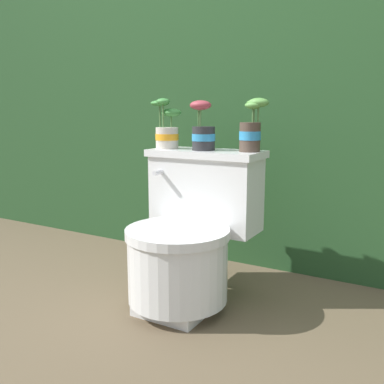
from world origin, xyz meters
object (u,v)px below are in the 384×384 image
object	(u,v)px
toilet	(189,235)
potted_plant_left	(167,130)
potted_plant_midleft	(203,132)
potted_plant_middle	(251,129)

from	to	relation	value
toilet	potted_plant_left	distance (m)	0.49
toilet	potted_plant_midleft	bearing A→B (deg)	92.78
toilet	potted_plant_middle	size ratio (longest dim) A/B	2.92
toilet	potted_plant_middle	world-z (taller)	potted_plant_middle
potted_plant_midleft	potted_plant_middle	distance (m)	0.21
potted_plant_left	potted_plant_midleft	xyz separation A→B (m)	(0.19, -0.00, -0.01)
potted_plant_middle	potted_plant_left	bearing A→B (deg)	-174.06
potted_plant_midleft	potted_plant_middle	world-z (taller)	potted_plant_middle
potted_plant_midleft	potted_plant_middle	xyz separation A→B (m)	(0.20, 0.04, 0.02)
toilet	potted_plant_middle	xyz separation A→B (m)	(0.20, 0.17, 0.44)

